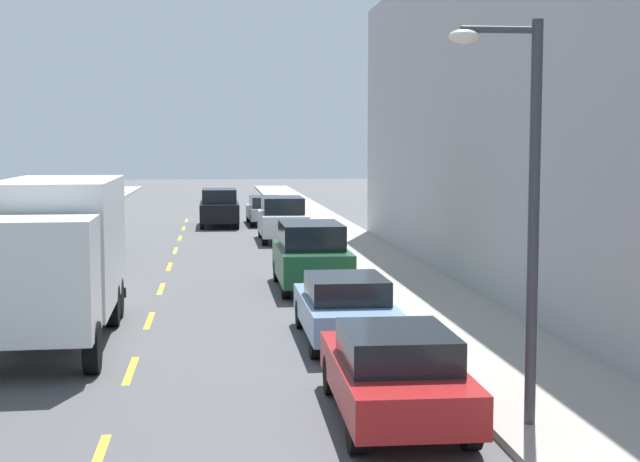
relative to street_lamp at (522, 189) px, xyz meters
The scene contains 12 objects.
ground_plane 23.52m from the street_lamp, 104.77° to the left, with size 160.00×160.00×0.00m, color #4C4C4F.
sidewalk_right 20.81m from the street_lamp, 86.72° to the left, with size 3.20×120.00×0.14m, color #A39E93.
lane_centerline_dashes 18.33m from the street_lamp, 109.24° to the left, with size 0.14×47.20×0.01m.
street_lamp is the anchor object (origin of this frame).
delivery_box_truck 10.91m from the street_lamp, 135.80° to the left, with size 2.57×7.78×3.42m.
parked_suv_forest 14.27m from the street_lamp, 96.50° to the left, with size 1.97×4.81×1.93m.
parked_wagon_silver 36.44m from the street_lamp, 92.68° to the left, with size 1.93×4.74×1.50m.
parked_sedan_sky 7.33m from the street_lamp, 103.82° to the left, with size 1.81×4.50×1.43m.
parked_suv_white 27.79m from the street_lamp, 92.97° to the left, with size 1.96×4.80×1.93m.
parked_suv_navy 26.29m from the street_lamp, 112.95° to the left, with size 2.09×4.85×1.93m.
parked_sedan_red 3.36m from the street_lamp, 153.14° to the left, with size 1.86×4.52×1.43m.
moving_black_sedan 35.76m from the street_lamp, 96.64° to the left, with size 1.95×4.80×1.93m.
Camera 1 is at (1.59, -5.35, 4.17)m, focal length 52.59 mm.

